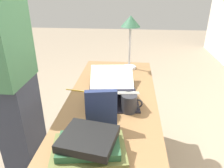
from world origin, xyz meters
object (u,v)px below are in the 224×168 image
at_px(reading_lamp, 131,27).
at_px(person_reader, 12,76).
at_px(coffee_mug, 129,103).
at_px(book_standing_upright, 101,110).
at_px(pencil, 78,91).
at_px(book_stack_tall, 89,147).
at_px(open_book, 112,88).

relative_size(reading_lamp, person_reader, 0.25).
height_order(coffee_mug, person_reader, person_reader).
xyz_separation_m(book_standing_upright, person_reader, (-0.34, -0.63, 0.01)).
bearing_deg(pencil, coffee_mug, 57.81).
height_order(book_standing_upright, person_reader, person_reader).
xyz_separation_m(book_stack_tall, reading_lamp, (-1.05, 0.14, 0.29)).
bearing_deg(reading_lamp, person_reader, -55.89).
bearing_deg(reading_lamp, book_stack_tall, -7.78).
xyz_separation_m(open_book, book_stack_tall, (0.59, -0.04, 0.02)).
distance_m(open_book, pencil, 0.23).
bearing_deg(book_stack_tall, reading_lamp, 172.22).
distance_m(reading_lamp, pencil, 0.66).
bearing_deg(reading_lamp, open_book, -12.49).
distance_m(open_book, reading_lamp, 0.56).
bearing_deg(book_stack_tall, open_book, 175.96).
xyz_separation_m(open_book, reading_lamp, (-0.46, 0.10, 0.31)).
bearing_deg(open_book, book_standing_upright, -8.81).
relative_size(open_book, book_stack_tall, 1.65).
xyz_separation_m(open_book, coffee_mug, (0.22, 0.12, 0.02)).
height_order(book_standing_upright, reading_lamp, reading_lamp).
height_order(book_stack_tall, reading_lamp, reading_lamp).
relative_size(book_standing_upright, coffee_mug, 1.74).
distance_m(reading_lamp, person_reader, 0.93).
distance_m(reading_lamp, coffee_mug, 0.74).
relative_size(book_standing_upright, pencil, 1.17).
bearing_deg(book_standing_upright, person_reader, -128.56).
bearing_deg(pencil, reading_lamp, 144.62).
xyz_separation_m(book_standing_upright, reading_lamp, (-0.85, 0.12, 0.24)).
bearing_deg(book_standing_upright, pencil, -161.41).
xyz_separation_m(book_stack_tall, person_reader, (-0.54, -0.60, 0.06)).
bearing_deg(book_stack_tall, person_reader, -132.12).
distance_m(book_standing_upright, person_reader, 0.71).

